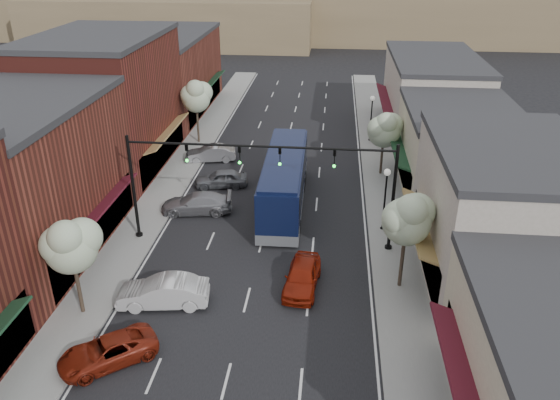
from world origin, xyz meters
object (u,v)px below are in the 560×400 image
(signal_mast_right, at_px, (354,181))
(parked_car_d, at_px, (221,179))
(tree_left_near, at_px, (71,244))
(coach_bus, at_px, (284,180))
(signal_mast_left, at_px, (169,174))
(lamp_post_near, at_px, (386,190))
(tree_left_far, at_px, (196,95))
(red_hatchback, at_px, (302,276))
(parked_car_b, at_px, (163,292))
(parked_car_a, at_px, (108,351))
(tree_right_near, at_px, (408,217))
(parked_car_e, at_px, (211,153))
(tree_right_far, at_px, (385,129))
(parked_car_c, at_px, (197,203))
(lamp_post_far, at_px, (372,111))

(signal_mast_right, height_order, parked_car_d, signal_mast_right)
(tree_left_near, bearing_deg, parked_car_d, 76.27)
(signal_mast_right, relative_size, coach_bus, 0.65)
(signal_mast_left, relative_size, lamp_post_near, 1.85)
(tree_left_far, relative_size, coach_bus, 0.49)
(tree_left_near, distance_m, red_hatchback, 12.19)
(signal_mast_right, distance_m, tree_left_far, 22.68)
(parked_car_b, bearing_deg, parked_car_a, -23.48)
(lamp_post_near, relative_size, parked_car_b, 0.92)
(tree_right_near, xyz_separation_m, coach_bus, (-7.39, 9.71, -2.46))
(lamp_post_near, distance_m, parked_car_e, 18.01)
(tree_left_far, bearing_deg, parked_car_d, -67.25)
(coach_bus, bearing_deg, tree_left_near, -124.73)
(signal_mast_right, distance_m, parked_car_d, 13.52)
(lamp_post_near, distance_m, parked_car_a, 19.40)
(tree_right_far, height_order, parked_car_a, tree_right_far)
(lamp_post_near, bearing_deg, parked_car_e, 141.63)
(tree_right_near, xyz_separation_m, red_hatchback, (-5.46, -0.49, -3.70))
(lamp_post_near, distance_m, parked_car_d, 13.59)
(tree_right_far, bearing_deg, tree_left_near, -129.69)
(signal_mast_left, relative_size, tree_left_far, 1.34)
(tree_right_near, distance_m, parked_car_c, 16.05)
(tree_right_near, xyz_separation_m, tree_left_far, (-16.60, 22.00, 0.15))
(parked_car_b, bearing_deg, red_hatchback, 99.81)
(lamp_post_near, bearing_deg, red_hatchback, -124.87)
(parked_car_b, bearing_deg, parked_car_c, 176.39)
(signal_mast_right, relative_size, parked_car_b, 1.71)
(tree_left_far, relative_size, parked_car_d, 1.50)
(lamp_post_near, height_order, red_hatchback, lamp_post_near)
(parked_car_a, bearing_deg, parked_car_b, 126.87)
(lamp_post_far, xyz_separation_m, parked_car_c, (-12.90, -16.13, -2.28))
(coach_bus, height_order, parked_car_d, coach_bus)
(parked_car_c, bearing_deg, tree_right_far, 113.67)
(tree_left_near, bearing_deg, parked_car_b, 17.36)
(lamp_post_near, xyz_separation_m, parked_car_a, (-13.40, -13.83, -2.39))
(tree_right_far, relative_size, tree_left_far, 0.89)
(tree_left_far, relative_size, parked_car_a, 1.38)
(tree_right_far, xyz_separation_m, coach_bus, (-7.39, -6.29, -2.00))
(tree_right_far, relative_size, parked_car_c, 1.09)
(signal_mast_right, distance_m, tree_left_near, 16.05)
(parked_car_a, relative_size, parked_car_e, 1.04)
(signal_mast_right, relative_size, red_hatchback, 1.86)
(tree_left_far, bearing_deg, parked_car_e, -64.77)
(parked_car_a, bearing_deg, tree_left_far, 147.81)
(parked_car_a, bearing_deg, parked_car_d, 138.68)
(signal_mast_left, xyz_separation_m, parked_car_c, (0.52, 3.88, -3.90))
(lamp_post_near, distance_m, red_hatchback, 8.88)
(signal_mast_left, xyz_separation_m, parked_car_e, (-0.58, 13.59, -3.91))
(red_hatchback, height_order, parked_car_a, red_hatchback)
(coach_bus, distance_m, parked_car_c, 6.44)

